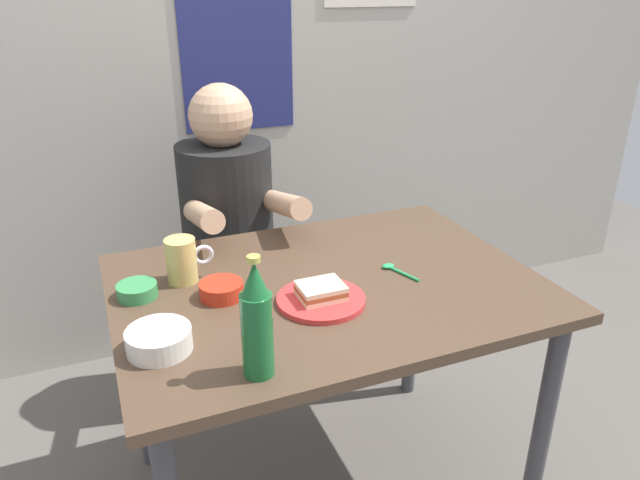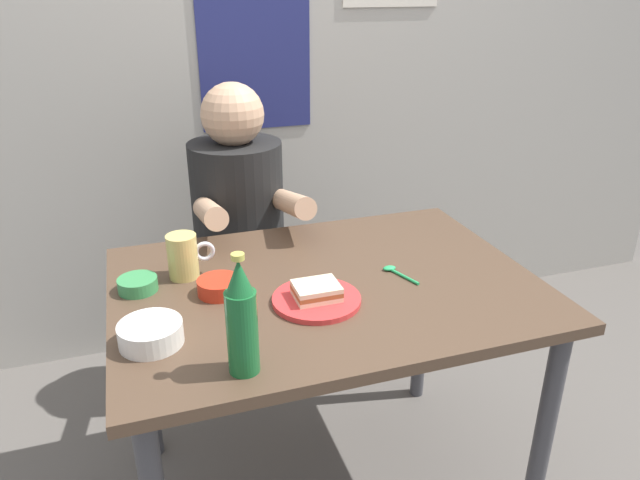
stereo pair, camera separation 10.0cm
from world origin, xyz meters
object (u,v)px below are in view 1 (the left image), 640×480
at_px(beer_mug, 182,260).
at_px(rice_bowl_white, 159,339).
at_px(stool, 234,307).
at_px(plate_orange, 321,300).
at_px(dining_table, 327,312).
at_px(sandwich, 321,291).
at_px(person_seated, 227,203).
at_px(beer_bottle, 257,323).

distance_m(beer_mug, rice_bowl_white, 0.32).
relative_size(stool, plate_orange, 2.05).
relative_size(dining_table, stool, 2.44).
bearing_deg(sandwich, beer_mug, 140.22).
xyz_separation_m(plate_orange, sandwich, (0.00, 0.00, 0.02)).
bearing_deg(beer_mug, person_seated, 63.42).
relative_size(dining_table, beer_mug, 8.73).
xyz_separation_m(dining_table, person_seated, (-0.11, 0.62, 0.12)).
distance_m(dining_table, beer_bottle, 0.47).
bearing_deg(sandwich, dining_table, 58.89).
height_order(person_seated, sandwich, person_seated).
distance_m(sandwich, beer_bottle, 0.32).
relative_size(person_seated, beer_mug, 5.71).
distance_m(stool, rice_bowl_white, 0.95).
xyz_separation_m(sandwich, rice_bowl_white, (-0.40, -0.06, -0.00)).
height_order(sandwich, rice_bowl_white, same).
distance_m(dining_table, sandwich, 0.17).
xyz_separation_m(stool, beer_mug, (-0.24, -0.48, 0.45)).
height_order(beer_mug, rice_bowl_white, beer_mug).
bearing_deg(plate_orange, rice_bowl_white, -171.72).
xyz_separation_m(dining_table, sandwich, (-0.06, -0.09, 0.13)).
bearing_deg(stool, rice_bowl_white, -113.65).
bearing_deg(rice_bowl_white, stool, 66.35).
bearing_deg(dining_table, sandwich, -121.11).
height_order(stool, beer_mug, beer_mug).
bearing_deg(person_seated, rice_bowl_white, -113.95).
bearing_deg(rice_bowl_white, beer_mug, 70.39).
distance_m(plate_orange, sandwich, 0.02).
bearing_deg(beer_bottle, person_seated, 79.71).
xyz_separation_m(beer_bottle, rice_bowl_white, (-0.17, 0.16, -0.09)).
bearing_deg(beer_mug, sandwich, -39.78).
relative_size(dining_table, sandwich, 10.00).
height_order(plate_orange, beer_bottle, beer_bottle).
relative_size(stool, rice_bowl_white, 3.21).
distance_m(person_seated, rice_bowl_white, 0.84).
bearing_deg(beer_bottle, sandwich, 43.97).
xyz_separation_m(person_seated, rice_bowl_white, (-0.34, -0.77, 0.00)).
height_order(dining_table, plate_orange, plate_orange).
xyz_separation_m(person_seated, sandwich, (0.06, -0.71, 0.01)).
distance_m(dining_table, rice_bowl_white, 0.49).
bearing_deg(beer_mug, beer_bottle, -81.74).
bearing_deg(person_seated, beer_mug, -116.58).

